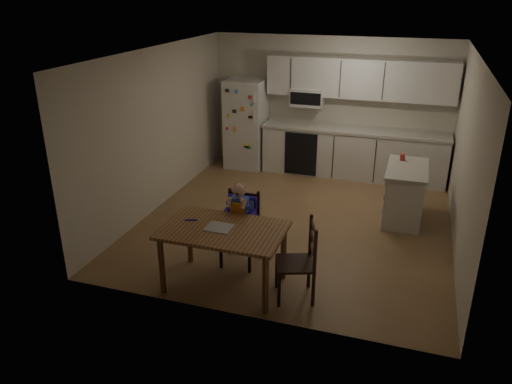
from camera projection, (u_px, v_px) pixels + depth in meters
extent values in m
cube|color=olive|center=(296.00, 220.00, 7.65)|extent=(4.50, 5.00, 0.01)
cube|color=beige|center=(330.00, 105.00, 9.36)|extent=(4.50, 0.02, 2.50)
cube|color=beige|center=(159.00, 129.00, 7.81)|extent=(0.02, 5.00, 2.50)
cube|color=beige|center=(466.00, 157.00, 6.52)|extent=(0.02, 5.00, 2.50)
cube|color=white|center=(302.00, 52.00, 6.69)|extent=(4.50, 5.00, 0.01)
cube|color=silver|center=(246.00, 124.00, 9.65)|extent=(0.72, 0.70, 1.70)
cube|color=silver|center=(353.00, 154.00, 9.26)|extent=(3.34, 0.60, 0.86)
cube|color=beige|center=(355.00, 130.00, 9.07)|extent=(3.37, 0.62, 0.05)
cube|color=black|center=(301.00, 154.00, 9.25)|extent=(0.60, 0.02, 0.80)
cube|color=silver|center=(360.00, 78.00, 8.85)|extent=(3.34, 0.34, 0.70)
cube|color=silver|center=(308.00, 97.00, 9.23)|extent=(0.60, 0.38, 0.33)
cube|color=silver|center=(404.00, 195.00, 7.56)|extent=(0.54, 1.07, 0.79)
cube|color=beige|center=(408.00, 169.00, 7.40)|extent=(0.59, 1.13, 0.04)
cylinder|color=red|center=(403.00, 157.00, 7.68)|extent=(0.08, 0.08, 0.10)
cube|color=brown|center=(223.00, 230.00, 5.72)|extent=(1.41, 0.90, 0.04)
cylinder|color=brown|center=(162.00, 266.00, 5.72)|extent=(0.07, 0.07, 0.71)
cylinder|color=brown|center=(189.00, 237.00, 6.37)|extent=(0.07, 0.07, 0.71)
cylinder|color=brown|center=(265.00, 285.00, 5.36)|extent=(0.07, 0.07, 0.71)
cylinder|color=brown|center=(284.00, 252.00, 6.01)|extent=(0.07, 0.07, 0.71)
cube|color=#B0B0B5|center=(219.00, 227.00, 5.73)|extent=(0.30, 0.26, 0.01)
cylinder|color=#2717B7|center=(190.00, 220.00, 5.91)|extent=(0.12, 0.06, 0.02)
cube|color=black|center=(240.00, 233.00, 6.31)|extent=(0.43, 0.43, 0.03)
cube|color=black|center=(221.00, 253.00, 6.28)|extent=(0.04, 0.04, 0.42)
cube|color=black|center=(231.00, 240.00, 6.62)|extent=(0.04, 0.04, 0.42)
cube|color=black|center=(250.00, 258.00, 6.18)|extent=(0.04, 0.04, 0.42)
cube|color=black|center=(258.00, 244.00, 6.52)|extent=(0.04, 0.04, 0.42)
cube|color=black|center=(244.00, 208.00, 6.38)|extent=(0.42, 0.05, 0.50)
cube|color=#2717B7|center=(240.00, 228.00, 6.29)|extent=(0.39, 0.35, 0.10)
cube|color=#2717B7|center=(243.00, 208.00, 6.33)|extent=(0.38, 0.07, 0.34)
cube|color=#6183E0|center=(239.00, 225.00, 6.25)|extent=(0.30, 0.26, 0.02)
cube|color=#2745B3|center=(240.00, 207.00, 6.19)|extent=(0.22, 0.14, 0.26)
cube|color=red|center=(238.00, 210.00, 6.14)|extent=(0.19, 0.02, 0.20)
sphere|color=beige|center=(239.00, 190.00, 6.09)|extent=(0.17, 0.17, 0.17)
ellipsoid|color=olive|center=(239.00, 188.00, 6.08)|extent=(0.17, 0.16, 0.14)
cube|color=black|center=(295.00, 264.00, 5.61)|extent=(0.54, 0.54, 0.03)
cube|color=black|center=(277.00, 272.00, 5.87)|extent=(0.04, 0.04, 0.42)
cube|color=black|center=(309.00, 272.00, 5.88)|extent=(0.04, 0.04, 0.42)
cube|color=black|center=(279.00, 290.00, 5.52)|extent=(0.04, 0.04, 0.42)
cube|color=black|center=(313.00, 290.00, 5.53)|extent=(0.04, 0.04, 0.42)
cube|color=black|center=(313.00, 243.00, 5.52)|extent=(0.17, 0.41, 0.50)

